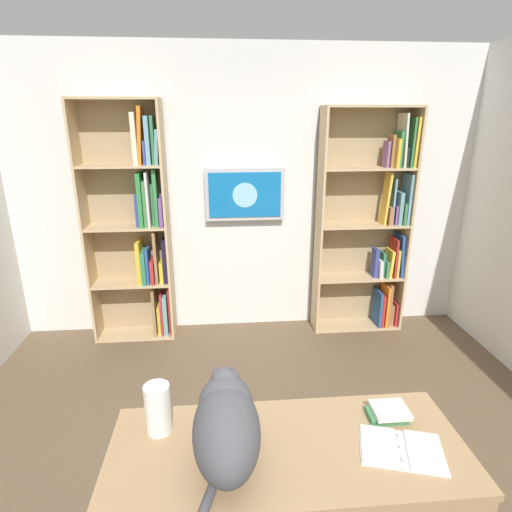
# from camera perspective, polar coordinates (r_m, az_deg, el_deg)

# --- Properties ---
(ground) EXTENTS (4.40, 4.40, 0.04)m
(ground) POSITION_cam_1_polar(r_m,az_deg,el_deg) (2.73, 2.44, -31.46)
(ground) COLOR brown
(wall_back) EXTENTS (4.52, 0.06, 2.70)m
(wall_back) POSITION_cam_1_polar(r_m,az_deg,el_deg) (4.04, -1.35, 8.30)
(wall_back) COLOR silver
(wall_back) RESTS_ON ground
(bookshelf_left) EXTENTS (0.88, 0.28, 2.17)m
(bookshelf_left) POSITION_cam_1_polar(r_m,az_deg,el_deg) (4.20, 15.80, 3.76)
(bookshelf_left) COLOR tan
(bookshelf_left) RESTS_ON ground
(bookshelf_right) EXTENTS (0.75, 0.28, 2.22)m
(bookshelf_right) POSITION_cam_1_polar(r_m,az_deg,el_deg) (3.99, -15.87, 3.83)
(bookshelf_right) COLOR tan
(bookshelf_right) RESTS_ON ground
(wall_mounted_tv) EXTENTS (0.75, 0.07, 0.49)m
(wall_mounted_tv) POSITION_cam_1_polar(r_m,az_deg,el_deg) (3.95, -1.56, 8.44)
(wall_mounted_tv) COLOR #B7B7BC
(desk) EXTENTS (1.48, 0.60, 0.78)m
(desk) POSITION_cam_1_polar(r_m,az_deg,el_deg) (1.96, 4.56, -27.75)
(desk) COLOR #A37F56
(desk) RESTS_ON ground
(cat) EXTENTS (0.27, 0.59, 0.34)m
(cat) POSITION_cam_1_polar(r_m,az_deg,el_deg) (1.74, -4.12, -21.81)
(cat) COLOR #4C4C51
(cat) RESTS_ON desk
(open_binder) EXTENTS (0.38, 0.30, 0.02)m
(open_binder) POSITION_cam_1_polar(r_m,az_deg,el_deg) (1.95, 19.35, -23.71)
(open_binder) COLOR white
(open_binder) RESTS_ON desk
(paper_towel_roll) EXTENTS (0.11, 0.11, 0.22)m
(paper_towel_roll) POSITION_cam_1_polar(r_m,az_deg,el_deg) (1.92, -13.30, -19.73)
(paper_towel_roll) COLOR white
(paper_towel_roll) RESTS_ON desk
(desk_book_stack) EXTENTS (0.18, 0.14, 0.05)m
(desk_book_stack) POSITION_cam_1_polar(r_m,az_deg,el_deg) (2.08, 17.69, -19.82)
(desk_book_stack) COLOR #387A47
(desk_book_stack) RESTS_ON desk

